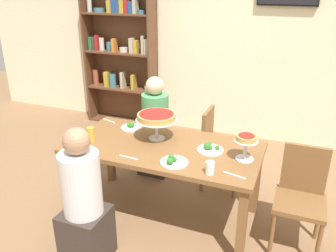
% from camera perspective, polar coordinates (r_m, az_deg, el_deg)
% --- Properties ---
extents(ground_plane, '(12.00, 12.00, 0.00)m').
position_cam_1_polar(ground_plane, '(3.50, -0.62, -14.18)').
color(ground_plane, '#846042').
extents(rear_partition, '(8.00, 0.12, 2.80)m').
position_cam_1_polar(rear_partition, '(4.95, 9.30, 14.29)').
color(rear_partition, beige).
rests_on(rear_partition, ground_plane).
extents(dining_table, '(1.71, 0.86, 0.74)m').
position_cam_1_polar(dining_table, '(3.15, -0.67, -4.68)').
color(dining_table, brown).
rests_on(dining_table, ground_plane).
extents(bookshelf, '(1.10, 0.30, 2.21)m').
position_cam_1_polar(bookshelf, '(5.37, -7.76, 12.29)').
color(bookshelf, brown).
rests_on(bookshelf, ground_plane).
extents(diner_far_left, '(0.34, 0.34, 1.15)m').
position_cam_1_polar(diner_far_left, '(3.98, -2.07, -1.14)').
color(diner_far_left, '#382D28').
rests_on(diner_far_left, ground_plane).
extents(diner_near_left, '(0.34, 0.34, 1.15)m').
position_cam_1_polar(diner_near_left, '(2.82, -13.61, -12.75)').
color(diner_near_left, '#382D28').
rests_on(diner_near_left, ground_plane).
extents(chair_head_east, '(0.40, 0.40, 0.87)m').
position_cam_1_polar(chair_head_east, '(3.11, 20.92, -10.27)').
color(chair_head_east, brown).
rests_on(chair_head_east, ground_plane).
extents(chair_far_right, '(0.40, 0.40, 0.87)m').
position_cam_1_polar(chair_far_right, '(3.74, 8.01, -3.11)').
color(chair_far_right, brown).
rests_on(chair_far_right, ground_plane).
extents(deep_dish_pizza_stand, '(0.38, 0.38, 0.25)m').
position_cam_1_polar(deep_dish_pizza_stand, '(3.16, -1.89, 1.33)').
color(deep_dish_pizza_stand, silver).
rests_on(deep_dish_pizza_stand, dining_table).
extents(personal_pizza_stand, '(0.20, 0.20, 0.22)m').
position_cam_1_polar(personal_pizza_stand, '(2.87, 12.62, -2.63)').
color(personal_pizza_stand, silver).
rests_on(personal_pizza_stand, dining_table).
extents(salad_plate_near_diner, '(0.21, 0.21, 0.07)m').
position_cam_1_polar(salad_plate_near_diner, '(3.48, -6.04, -0.08)').
color(salad_plate_near_diner, white).
rests_on(salad_plate_near_diner, dining_table).
extents(salad_plate_far_diner, '(0.23, 0.23, 0.07)m').
position_cam_1_polar(salad_plate_far_diner, '(3.04, 6.88, -3.70)').
color(salad_plate_far_diner, white).
rests_on(salad_plate_far_diner, dining_table).
extents(salad_plate_spare, '(0.23, 0.23, 0.07)m').
position_cam_1_polar(salad_plate_spare, '(2.81, 0.86, -5.78)').
color(salad_plate_spare, white).
rests_on(salad_plate_spare, dining_table).
extents(beer_glass_amber_tall, '(0.07, 0.07, 0.14)m').
position_cam_1_polar(beer_glass_amber_tall, '(3.24, -12.49, -1.36)').
color(beer_glass_amber_tall, gold).
rests_on(beer_glass_amber_tall, dining_table).
extents(water_glass_clear_near, '(0.07, 0.07, 0.10)m').
position_cam_1_polar(water_glass_clear_near, '(2.67, 6.88, -6.80)').
color(water_glass_clear_near, white).
rests_on(water_glass_clear_near, dining_table).
extents(cutlery_fork_near, '(0.18, 0.07, 0.00)m').
position_cam_1_polar(cutlery_fork_near, '(3.70, -9.62, 0.86)').
color(cutlery_fork_near, silver).
rests_on(cutlery_fork_near, dining_table).
extents(cutlery_knife_near, '(0.18, 0.03, 0.00)m').
position_cam_1_polar(cutlery_knife_near, '(2.92, -6.46, -5.11)').
color(cutlery_knife_near, silver).
rests_on(cutlery_knife_near, dining_table).
extents(cutlery_fork_far, '(0.18, 0.06, 0.00)m').
position_cam_1_polar(cutlery_fork_far, '(2.70, 10.81, -7.91)').
color(cutlery_fork_far, silver).
rests_on(cutlery_fork_far, dining_table).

